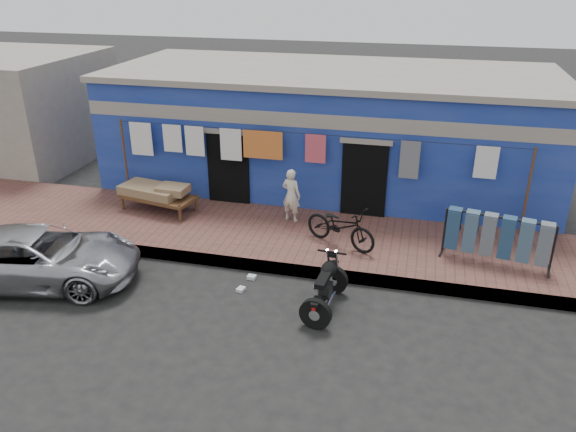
# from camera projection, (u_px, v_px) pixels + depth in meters

# --- Properties ---
(ground) EXTENTS (80.00, 80.00, 0.00)m
(ground) POSITION_uv_depth(u_px,v_px,m) (262.00, 315.00, 10.49)
(ground) COLOR black
(ground) RESTS_ON ground
(sidewalk) EXTENTS (28.00, 3.00, 0.25)m
(sidewalk) POSITION_uv_depth(u_px,v_px,m) (298.00, 239.00, 13.09)
(sidewalk) COLOR brown
(sidewalk) RESTS_ON ground
(curb) EXTENTS (28.00, 0.10, 0.25)m
(curb) POSITION_uv_depth(u_px,v_px,m) (283.00, 269.00, 11.81)
(curb) COLOR gray
(curb) RESTS_ON ground
(building) EXTENTS (12.20, 5.20, 3.36)m
(building) POSITION_uv_depth(u_px,v_px,m) (330.00, 129.00, 15.98)
(building) COLOR navy
(building) RESTS_ON ground
(neighbor_left) EXTENTS (6.00, 5.00, 3.40)m
(neighbor_left) POSITION_uv_depth(u_px,v_px,m) (0.00, 107.00, 18.40)
(neighbor_left) COLOR #9E9384
(neighbor_left) RESTS_ON ground
(clothesline) EXTENTS (10.06, 0.06, 2.10)m
(clothesline) POSITION_uv_depth(u_px,v_px,m) (274.00, 151.00, 13.70)
(clothesline) COLOR brown
(clothesline) RESTS_ON sidewalk
(car) EXTENTS (4.44, 2.72, 1.16)m
(car) POSITION_uv_depth(u_px,v_px,m) (38.00, 256.00, 11.37)
(car) COLOR #AAAAAE
(car) RESTS_ON ground
(seated_person) EXTENTS (0.55, 0.44, 1.32)m
(seated_person) POSITION_uv_depth(u_px,v_px,m) (291.00, 195.00, 13.48)
(seated_person) COLOR beige
(seated_person) RESTS_ON sidewalk
(bicycle) EXTENTS (1.84, 1.29, 1.13)m
(bicycle) POSITION_uv_depth(u_px,v_px,m) (341.00, 222.00, 12.31)
(bicycle) COLOR black
(bicycle) RESTS_ON sidewalk
(motorcycle) EXTENTS (0.82, 1.67, 1.02)m
(motorcycle) POSITION_uv_depth(u_px,v_px,m) (325.00, 286.00, 10.44)
(motorcycle) COLOR black
(motorcycle) RESTS_ON ground
(charpoy) EXTENTS (2.34, 1.68, 0.67)m
(charpoy) POSITION_uv_depth(u_px,v_px,m) (159.00, 198.00, 14.19)
(charpoy) COLOR brown
(charpoy) RESTS_ON sidewalk
(jeans_rack) EXTENTS (2.43, 1.29, 1.09)m
(jeans_rack) POSITION_uv_depth(u_px,v_px,m) (497.00, 238.00, 11.62)
(jeans_rack) COLOR black
(jeans_rack) RESTS_ON sidewalk
(litter_a) EXTENTS (0.19, 0.15, 0.08)m
(litter_a) POSITION_uv_depth(u_px,v_px,m) (252.00, 277.00, 11.66)
(litter_a) COLOR silver
(litter_a) RESTS_ON ground
(litter_b) EXTENTS (0.20, 0.21, 0.08)m
(litter_b) POSITION_uv_depth(u_px,v_px,m) (318.00, 286.00, 11.33)
(litter_b) COLOR silver
(litter_b) RESTS_ON ground
(litter_c) EXTENTS (0.18, 0.20, 0.07)m
(litter_c) POSITION_uv_depth(u_px,v_px,m) (241.00, 289.00, 11.23)
(litter_c) COLOR silver
(litter_c) RESTS_ON ground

